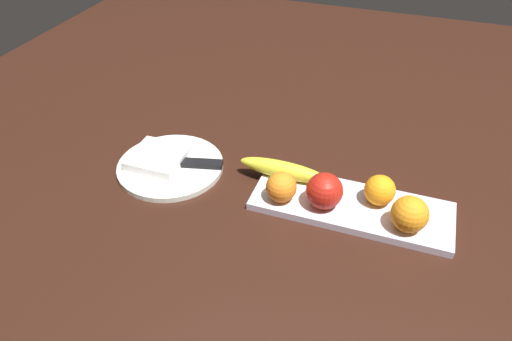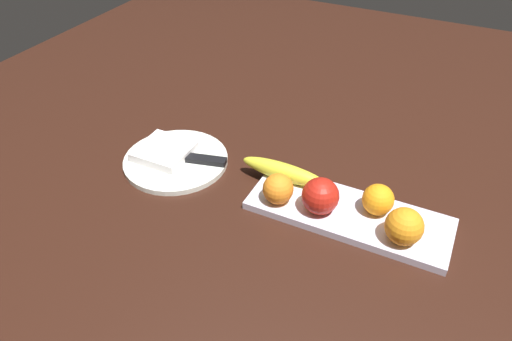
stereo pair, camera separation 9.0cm
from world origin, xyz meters
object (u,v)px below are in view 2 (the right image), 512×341
at_px(orange_near_banana, 404,228).
at_px(orange_center, 278,188).
at_px(banana, 284,172).
at_px(dinner_plate, 176,160).
at_px(knife, 199,159).
at_px(folded_napkin, 164,151).
at_px(fruit_tray, 348,214).
at_px(apple, 320,196).
at_px(orange_near_apple, 378,200).

bearing_deg(orange_near_banana, orange_center, -1.35).
distance_m(banana, orange_center, 0.07).
height_order(orange_near_banana, dinner_plate, orange_near_banana).
distance_m(banana, knife, 0.19).
relative_size(orange_near_banana, folded_napkin, 0.60).
bearing_deg(dinner_plate, orange_center, 173.07).
xyz_separation_m(fruit_tray, dinner_plate, (0.40, -0.00, -0.00)).
bearing_deg(orange_center, apple, -174.13).
distance_m(banana, orange_near_apple, 0.20).
xyz_separation_m(orange_near_apple, dinner_plate, (0.45, 0.02, -0.04)).
distance_m(folded_napkin, knife, 0.08).
height_order(dinner_plate, folded_napkin, folded_napkin).
relative_size(banana, orange_near_banana, 2.75).
xyz_separation_m(dinner_plate, knife, (-0.05, -0.01, 0.01)).
xyz_separation_m(orange_near_apple, knife, (0.39, 0.01, -0.03)).
distance_m(apple, orange_center, 0.08).
xyz_separation_m(apple, folded_napkin, (0.38, -0.02, -0.03)).
bearing_deg(dinner_plate, banana, -171.96).
xyz_separation_m(folded_napkin, knife, (-0.08, -0.01, -0.01)).
bearing_deg(orange_center, folded_napkin, -6.25).
height_order(orange_near_apple, knife, orange_near_apple).
bearing_deg(apple, knife, -7.22).
xyz_separation_m(apple, knife, (0.29, -0.04, -0.03)).
bearing_deg(folded_napkin, orange_center, 173.75).
distance_m(banana, dinner_plate, 0.25).
bearing_deg(orange_center, fruit_tray, -166.67).
bearing_deg(dinner_plate, orange_near_apple, -177.31).
bearing_deg(orange_near_banana, banana, -15.54).
relative_size(banana, folded_napkin, 1.65).
bearing_deg(fruit_tray, orange_near_banana, 160.67).
distance_m(apple, knife, 0.30).
height_order(fruit_tray, apple, apple).
bearing_deg(knife, folded_napkin, -4.89).
relative_size(folded_napkin, knife, 0.64).
bearing_deg(knife, dinner_plate, -0.02).
height_order(fruit_tray, folded_napkin, folded_napkin).
height_order(dinner_plate, knife, knife).
bearing_deg(dinner_plate, orange_near_banana, 175.74).
xyz_separation_m(fruit_tray, folded_napkin, (0.43, -0.00, 0.01)).
bearing_deg(banana, orange_near_apple, -2.79).
relative_size(apple, orange_near_banana, 1.05).
relative_size(fruit_tray, orange_near_banana, 5.68).
bearing_deg(orange_near_banana, knife, -6.47).
height_order(orange_near_banana, folded_napkin, orange_near_banana).
xyz_separation_m(fruit_tray, banana, (0.15, -0.03, 0.03)).
distance_m(fruit_tray, knife, 0.35).
height_order(orange_center, dinner_plate, orange_center).
bearing_deg(orange_near_banana, folded_napkin, -4.03).
relative_size(orange_center, folded_napkin, 0.53).
height_order(fruit_tray, dinner_plate, fruit_tray).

